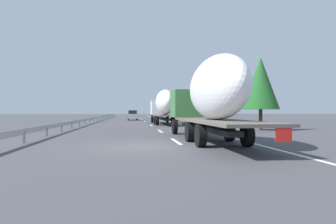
{
  "coord_description": "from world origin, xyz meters",
  "views": [
    {
      "loc": [
        -13.41,
        0.68,
        1.62
      ],
      "look_at": [
        16.59,
        -3.3,
        1.55
      ],
      "focal_mm": 31.02,
      "sensor_mm": 36.0,
      "label": 1
    }
  ],
  "objects_px": {
    "car_silver_hatch": "(133,115)",
    "car_black_suv": "(131,113)",
    "truck_lead": "(164,105)",
    "road_sign": "(165,108)",
    "truck_trailing": "(209,96)"
  },
  "relations": [
    {
      "from": "truck_lead",
      "to": "road_sign",
      "type": "distance_m",
      "value": 25.19
    },
    {
      "from": "truck_trailing",
      "to": "car_black_suv",
      "type": "bearing_deg",
      "value": 2.51
    },
    {
      "from": "truck_lead",
      "to": "road_sign",
      "type": "height_order",
      "value": "truck_lead"
    },
    {
      "from": "car_silver_hatch",
      "to": "car_black_suv",
      "type": "height_order",
      "value": "car_black_suv"
    },
    {
      "from": "car_black_suv",
      "to": "truck_trailing",
      "type": "bearing_deg",
      "value": -177.49
    },
    {
      "from": "truck_trailing",
      "to": "truck_lead",
      "type": "bearing_deg",
      "value": 0.0
    },
    {
      "from": "car_silver_hatch",
      "to": "car_black_suv",
      "type": "xyz_separation_m",
      "value": [
        46.92,
        -0.01,
        0.01
      ]
    },
    {
      "from": "truck_lead",
      "to": "road_sign",
      "type": "bearing_deg",
      "value": -7.07
    },
    {
      "from": "truck_lead",
      "to": "truck_trailing",
      "type": "xyz_separation_m",
      "value": [
        -21.07,
        -0.0,
        0.03
      ]
    },
    {
      "from": "car_black_suv",
      "to": "road_sign",
      "type": "bearing_deg",
      "value": -170.09
    },
    {
      "from": "truck_lead",
      "to": "truck_trailing",
      "type": "relative_size",
      "value": 0.98
    },
    {
      "from": "truck_lead",
      "to": "car_black_suv",
      "type": "xyz_separation_m",
      "value": [
        64.04,
        3.72,
        -1.51
      ]
    },
    {
      "from": "truck_trailing",
      "to": "car_silver_hatch",
      "type": "bearing_deg",
      "value": 5.59
    },
    {
      "from": "car_silver_hatch",
      "to": "road_sign",
      "type": "xyz_separation_m",
      "value": [
        7.87,
        -6.84,
        1.46
      ]
    },
    {
      "from": "truck_lead",
      "to": "road_sign",
      "type": "xyz_separation_m",
      "value": [
        25.0,
        -3.1,
        -0.07
      ]
    }
  ]
}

